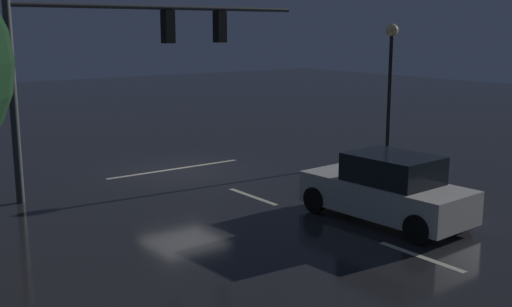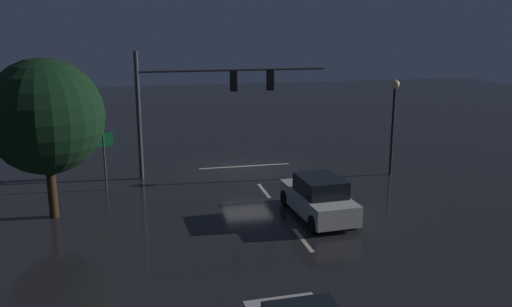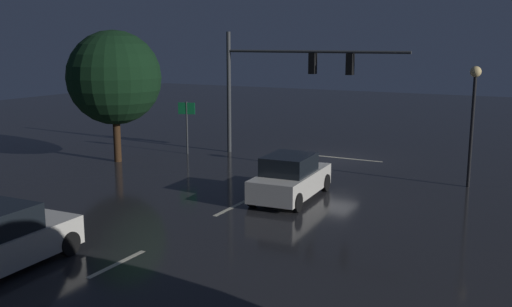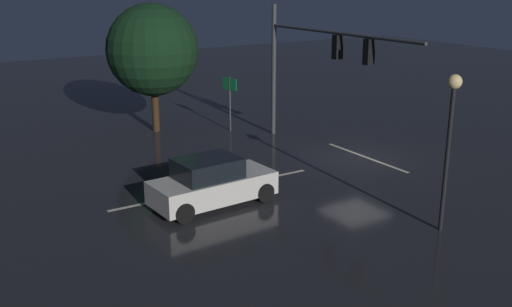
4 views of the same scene
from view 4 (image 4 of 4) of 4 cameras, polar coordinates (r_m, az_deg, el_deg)
ground_plane at (r=25.82m, az=9.81°, el=-0.53°), size 80.00×80.00×0.00m
traffic_signal_assembly at (r=26.22m, az=5.70°, el=9.47°), size 9.57×0.47×6.33m
lane_dash_far at (r=23.44m, az=2.47°, el=-2.08°), size 0.16×2.20×0.01m
lane_dash_mid at (r=20.83m, az=-11.32°, el=-4.89°), size 0.16×2.20×0.01m
stop_bar at (r=26.13m, az=10.61°, el=-0.35°), size 5.00×0.16×0.01m
car_approaching at (r=20.23m, az=-4.32°, el=-2.86°), size 2.13×4.45×1.70m
street_lamp_left_kerb at (r=18.31m, az=18.34°, el=2.83°), size 0.44×0.44×4.89m
route_sign at (r=29.73m, az=-2.55°, el=5.95°), size 0.88×0.31×2.76m
tree_right_near at (r=29.71m, az=-10.00°, el=9.85°), size 4.53×4.53×6.39m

